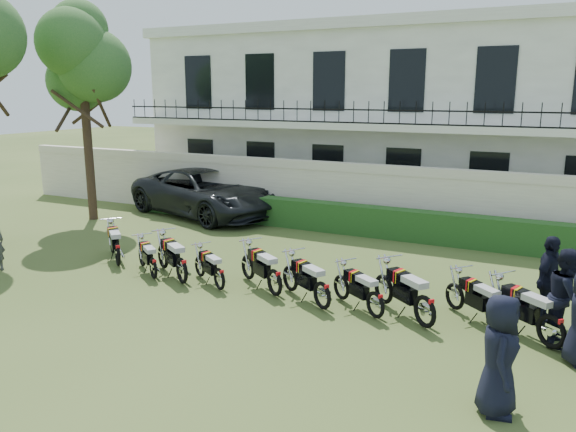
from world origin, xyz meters
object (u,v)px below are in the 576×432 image
tree_west_near (82,58)px  motorcycle_3 (219,274)px  motorcycle_9 (552,323)px  officer_5 (548,280)px  suv (205,193)px  officer_4 (567,297)px  motorcycle_6 (376,298)px  motorcycle_8 (498,311)px  motorcycle_0 (117,249)px  officer_0 (499,355)px  motorcycle_4 (275,276)px  motorcycle_7 (425,304)px  motorcycle_5 (322,289)px  motorcycle_2 (182,264)px  motorcycle_1 (153,263)px

tree_west_near → motorcycle_3: (8.54, -4.50, -5.46)m
motorcycle_9 → officer_5: 1.39m
suv → officer_4: bearing=-100.1°
motorcycle_6 → motorcycle_8: (2.39, 0.39, 0.01)m
motorcycle_0 → officer_5: bearing=-44.0°
motorcycle_6 → officer_0: bearing=-99.8°
motorcycle_8 → officer_0: 3.07m
motorcycle_4 → officer_5: bearing=-45.5°
motorcycle_6 → officer_0: (2.70, -2.63, 0.47)m
motorcycle_3 → motorcycle_7: (4.97, -0.05, 0.10)m
motorcycle_5 → motorcycle_8: 3.62m
motorcycle_4 → motorcycle_9: motorcycle_9 is taller
motorcycle_3 → officer_5: officer_5 is taller
motorcycle_4 → motorcycle_2: bearing=129.1°
motorcycle_1 → officer_5: bearing=-45.1°
motorcycle_6 → officer_5: officer_5 is taller
motorcycle_5 → suv: bearing=81.3°
motorcycle_6 → motorcycle_9: motorcycle_9 is taller
motorcycle_7 → officer_0: officer_0 is taller
motorcycle_6 → motorcycle_4: bearing=119.2°
motorcycle_1 → motorcycle_3: (1.97, 0.05, -0.01)m
motorcycle_7 → motorcycle_5: bearing=129.3°
officer_4 → officer_5: officer_4 is taller
motorcycle_2 → officer_0: bearing=-75.9°
motorcycle_1 → motorcycle_8: 8.30m
motorcycle_0 → suv: (-1.57, 6.54, 0.40)m
suv → motorcycle_6: bearing=-110.3°
motorcycle_3 → officer_4: (7.51, 0.40, 0.51)m
tree_west_near → motorcycle_0: bearing=-39.6°
motorcycle_4 → motorcycle_3: bearing=132.2°
motorcycle_5 → suv: (-7.84, 6.97, 0.40)m
motorcycle_7 → officer_4: size_ratio=0.91×
motorcycle_7 → motorcycle_3: bearing=128.5°
motorcycle_8 → motorcycle_6: bearing=140.5°
motorcycle_9 → motorcycle_1: bearing=128.8°
motorcycle_3 → motorcycle_2: bearing=123.6°
motorcycle_6 → motorcycle_5: bearing=126.4°
motorcycle_8 → officer_4: officer_4 is taller
motorcycle_0 → motorcycle_4: motorcycle_4 is taller
officer_4 → motorcycle_4: bearing=96.7°
motorcycle_1 → officer_0: size_ratio=0.78×
tree_west_near → motorcycle_6: bearing=-19.9°
motorcycle_2 → tree_west_near: bearing=91.5°
motorcycle_4 → suv: 9.35m
motorcycle_7 → motorcycle_9: (2.33, 0.10, -0.02)m
motorcycle_4 → motorcycle_5: 1.35m
motorcycle_1 → motorcycle_7: 6.94m
tree_west_near → motorcycle_3: 11.09m
motorcycle_5 → officer_0: bearing=-90.6°
motorcycle_1 → motorcycle_5: (4.69, -0.01, 0.06)m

